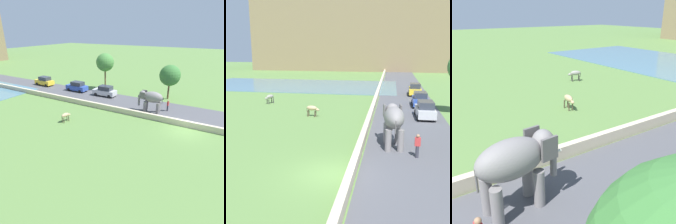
% 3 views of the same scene
% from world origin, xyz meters
% --- Properties ---
extents(barrier_wall, '(0.40, 110.00, 0.74)m').
position_xyz_m(barrier_wall, '(1.20, 18.00, 0.37)').
color(barrier_wall, beige).
rests_on(barrier_wall, ground).
extents(lake, '(36.00, 18.00, 0.08)m').
position_xyz_m(lake, '(-14.00, 36.82, 0.04)').
color(lake, slate).
rests_on(lake, ground).
extents(elephant, '(1.65, 3.53, 2.99)m').
position_xyz_m(elephant, '(3.40, 5.39, 2.04)').
color(elephant, slate).
rests_on(elephant, ground).
extents(cow_grey, '(0.87, 1.40, 1.15)m').
position_xyz_m(cow_grey, '(-11.84, 19.26, 0.84)').
color(cow_grey, gray).
rests_on(cow_grey, ground).
extents(cow_tan, '(1.41, 0.57, 1.15)m').
position_xyz_m(cow_tan, '(-4.75, 13.43, 0.84)').
color(cow_tan, tan).
rests_on(cow_tan, ground).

